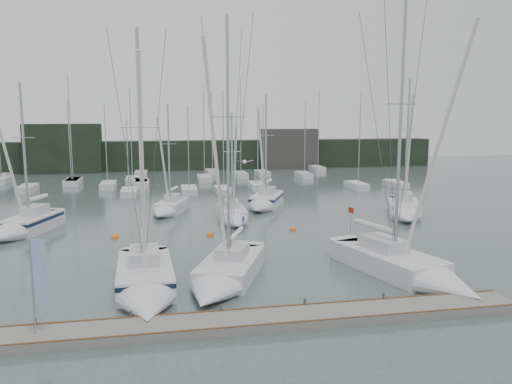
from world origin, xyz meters
The scene contains 19 objects.
ground centered at (0.00, 0.00, 0.00)m, with size 160.00×160.00×0.00m, color #435250.
dock centered at (0.00, -5.00, 0.20)m, with size 24.00×2.00×0.40m, color slate.
far_treeline centered at (0.00, 62.00, 2.50)m, with size 90.00×4.00×5.00m, color black.
far_building_left centered at (-20.00, 60.00, 4.00)m, with size 12.00×3.00×8.00m, color black.
far_building_right centered at (18.00, 60.00, 3.50)m, with size 10.00×3.00×7.00m, color #3A3735.
mast_forest centered at (-2.96, 43.89, 0.48)m, with size 56.31×26.70×14.76m.
sailboat_near_left centered at (-5.46, -0.43, 0.60)m, with size 3.35×10.06×14.68m.
sailboat_near_center centered at (-1.41, 0.24, 0.51)m, with size 6.09×9.56×15.66m.
sailboat_near_right centered at (9.38, -0.89, 0.59)m, with size 5.73×10.73×16.80m.
sailboat_mid_a centered at (-15.32, 15.30, 0.64)m, with size 4.87×8.29×12.62m.
sailboat_mid_b centered at (-3.99, 21.46, 0.52)m, with size 4.16×6.84×11.06m.
sailboat_mid_c centered at (1.61, 16.45, 0.54)m, with size 2.42×6.87×10.25m.
sailboat_mid_d centered at (5.61, 22.74, 0.61)m, with size 5.51×8.05×12.27m.
sailboat_mid_e centered at (17.33, 15.62, 0.63)m, with size 5.60×8.37×13.45m.
buoy_a centered at (-0.85, 12.25, 0.00)m, with size 0.60×0.60×0.60m, color orange.
buoy_b centered at (6.01, 12.85, 0.00)m, with size 0.55×0.55×0.55m, color orange.
buoy_c centered at (-8.09, 12.87, 0.00)m, with size 0.62×0.62×0.62m, color orange.
dock_banner centered at (-9.57, -5.01, 2.80)m, with size 0.62×0.08×4.06m.
seagull centered at (-0.56, -2.19, 7.08)m, with size 0.92×0.44×0.18m.
Camera 1 is at (-4.54, -25.76, 9.25)m, focal length 35.00 mm.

